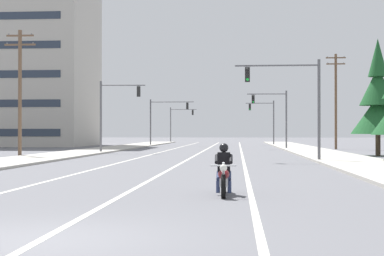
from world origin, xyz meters
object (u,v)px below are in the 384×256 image
(utility_pole_left_near, at_px, (20,88))
(apartment_building_far_left_block, at_px, (14,38))
(conifer_tree_right_verge_far, at_px, (378,102))
(motorcycle_with_rider, at_px, (224,174))
(traffic_signal_mid_right, at_px, (275,111))
(traffic_signal_mid_left, at_px, (163,115))
(traffic_signal_near_left, at_px, (113,106))
(utility_pole_right_far, at_px, (336,98))
(traffic_signal_far_left, at_px, (178,119))
(traffic_signal_far_right, at_px, (266,116))
(traffic_signal_near_right, at_px, (294,94))

(utility_pole_left_near, bearing_deg, apartment_building_far_left_block, 111.97)
(conifer_tree_right_verge_far, bearing_deg, motorcycle_with_rider, -110.89)
(traffic_signal_mid_right, relative_size, utility_pole_left_near, 0.68)
(apartment_building_far_left_block, bearing_deg, traffic_signal_mid_left, 6.01)
(traffic_signal_near_left, distance_m, utility_pole_right_far, 24.78)
(traffic_signal_near_left, distance_m, conifer_tree_right_verge_far, 21.74)
(traffic_signal_far_left, distance_m, utility_pole_left_near, 62.39)
(traffic_signal_far_right, distance_m, traffic_signal_far_left, 25.65)
(motorcycle_with_rider, bearing_deg, apartment_building_far_left_block, 116.23)
(conifer_tree_right_verge_far, bearing_deg, traffic_signal_far_right, 100.30)
(apartment_building_far_left_block, bearing_deg, traffic_signal_near_right, -50.36)
(traffic_signal_far_right, relative_size, utility_pole_left_near, 0.68)
(traffic_signal_near_right, height_order, traffic_signal_mid_left, same)
(utility_pole_left_near, height_order, conifer_tree_right_verge_far, utility_pole_left_near)
(conifer_tree_right_verge_far, bearing_deg, utility_pole_right_far, 90.81)
(traffic_signal_far_left, relative_size, conifer_tree_right_verge_far, 0.70)
(utility_pole_left_near, height_order, utility_pole_right_far, utility_pole_right_far)
(traffic_signal_mid_right, distance_m, apartment_building_far_left_block, 37.54)
(apartment_building_far_left_block, bearing_deg, utility_pole_right_far, -17.89)
(traffic_signal_mid_left, distance_m, apartment_building_far_left_block, 22.30)
(motorcycle_with_rider, distance_m, apartment_building_far_left_block, 67.50)
(traffic_signal_near_right, height_order, traffic_signal_far_left, same)
(motorcycle_with_rider, relative_size, traffic_signal_mid_left, 0.35)
(traffic_signal_near_left, distance_m, traffic_signal_far_left, 53.48)
(traffic_signal_far_right, bearing_deg, traffic_signal_near_left, -114.36)
(traffic_signal_near_left, distance_m, traffic_signal_far_right, 35.38)
(traffic_signal_mid_left, bearing_deg, traffic_signal_far_left, 91.32)
(traffic_signal_near_right, height_order, traffic_signal_mid_right, same)
(traffic_signal_mid_left, relative_size, traffic_signal_far_left, 1.00)
(motorcycle_with_rider, relative_size, utility_pole_left_near, 0.24)
(traffic_signal_far_left, relative_size, utility_pole_left_near, 0.68)
(traffic_signal_far_left, bearing_deg, apartment_building_far_left_block, -124.86)
(motorcycle_with_rider, bearing_deg, traffic_signal_near_right, 78.81)
(motorcycle_with_rider, xyz_separation_m, traffic_signal_near_right, (3.84, 19.40, 3.53))
(traffic_signal_mid_right, distance_m, utility_pole_left_near, 29.05)
(traffic_signal_near_right, distance_m, traffic_signal_near_left, 19.82)
(traffic_signal_far_right, relative_size, utility_pole_right_far, 0.62)
(traffic_signal_near_right, xyz_separation_m, utility_pole_right_far, (6.93, 26.99, 1.27))
(motorcycle_with_rider, height_order, utility_pole_left_near, utility_pole_left_near)
(traffic_signal_near_left, bearing_deg, traffic_signal_mid_left, 88.35)
(traffic_signal_far_right, relative_size, traffic_signal_far_left, 1.00)
(utility_pole_right_far, distance_m, conifer_tree_right_verge_far, 17.58)
(utility_pole_right_far, bearing_deg, traffic_signal_mid_left, 143.46)
(motorcycle_with_rider, distance_m, traffic_signal_near_left, 35.05)
(traffic_signal_near_left, bearing_deg, traffic_signal_far_right, 65.64)
(utility_pole_left_near, bearing_deg, traffic_signal_near_right, -15.40)
(motorcycle_with_rider, bearing_deg, traffic_signal_far_left, 96.59)
(conifer_tree_right_verge_far, bearing_deg, traffic_signal_near_left, 168.09)
(traffic_signal_mid_right, bearing_deg, traffic_signal_near_left, -139.05)
(traffic_signal_far_right, height_order, apartment_building_far_left_block, apartment_building_far_left_block)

